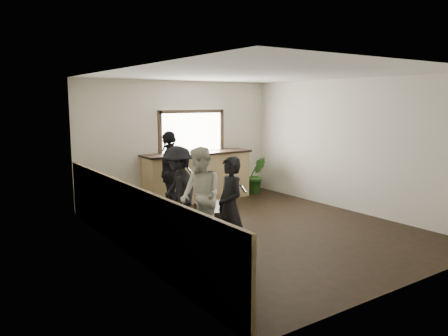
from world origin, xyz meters
TOP-DOWN VIEW (x-y plane):
  - ground at (0.00, 0.00)m, footprint 5.00×6.00m
  - room_shell at (-0.74, 0.00)m, footprint 5.01×6.01m
  - bar_counter at (0.30, 2.70)m, footprint 2.70×0.68m
  - sofa at (-1.75, 0.08)m, footprint 1.57×2.33m
  - coffee_table at (-0.67, 0.51)m, footprint 0.80×1.07m
  - cup_a at (-0.69, 0.73)m, footprint 0.17×0.17m
  - cup_b at (-0.60, 0.37)m, footprint 0.11×0.11m
  - potted_plant at (1.94, 2.54)m, footprint 0.62×0.55m
  - person_a at (-1.22, -0.79)m, footprint 0.48×0.60m
  - person_b at (-1.30, -0.07)m, footprint 0.66×0.82m
  - person_c at (-1.30, 0.67)m, footprint 0.65×1.05m
  - person_d at (-0.84, 1.89)m, footprint 0.96×1.06m

SIDE VIEW (x-z plane):
  - ground at x=0.00m, z-range -0.01..0.01m
  - coffee_table at x=-0.67m, z-range 0.00..0.42m
  - sofa at x=-1.75m, z-range 0.00..0.63m
  - potted_plant at x=1.94m, z-range 0.00..0.93m
  - cup_b at x=-0.60m, z-range 0.42..0.52m
  - cup_a at x=-0.69m, z-range 0.42..0.53m
  - bar_counter at x=0.30m, z-range -0.42..1.71m
  - person_a at x=-1.22m, z-range 0.00..1.51m
  - person_c at x=-1.30m, z-range 0.00..1.56m
  - person_b at x=-1.30m, z-range 0.00..1.60m
  - person_d at x=-0.84m, z-range 0.00..1.74m
  - room_shell at x=-0.74m, z-range 0.07..2.87m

